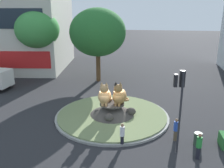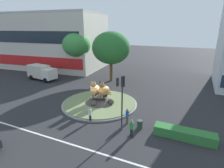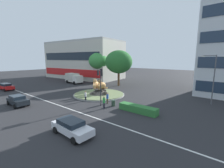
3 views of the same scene
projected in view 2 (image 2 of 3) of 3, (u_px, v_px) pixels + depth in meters
The scene contains 15 objects.
ground_plane at pixel (100, 104), 24.05m from camera, with size 160.00×160.00×0.00m, color #28282B.
lane_centreline at pixel (55, 139), 16.48m from camera, with size 112.00×0.20×0.01m, color silver.
roundabout_island at pixel (100, 101), 23.94m from camera, with size 9.88×9.88×1.28m.
cat_statue_calico at pixel (95, 89), 23.58m from camera, with size 1.31×2.12×2.04m.
cat_statue_tabby at pixel (104, 90), 23.21m from camera, with size 1.54×2.05×2.06m.
traffic_light_mast at pixel (122, 92), 16.80m from camera, with size 0.71×0.58×5.56m.
shophouse_block at pixel (48, 41), 45.43m from camera, with size 28.63×16.11×13.01m.
clipped_hedge_strip at pixel (184, 134), 16.49m from camera, with size 5.37×1.20×0.90m, color #2D7033.
broadleaf_tree_behind_island at pixel (77, 45), 36.61m from camera, with size 5.69×5.69×8.77m.
second_tree_near_tower at pixel (111, 48), 32.69m from camera, with size 6.92×6.92×9.13m.
pedestrian_white_shirt at pixel (90, 114), 19.27m from camera, with size 0.33×0.33×1.72m.
pedestrian_green_shirt at pixel (132, 128), 16.59m from camera, with size 0.35×0.35×1.78m.
pedestrian_blue_shirt at pixel (127, 116), 18.90m from camera, with size 0.34×0.34×1.72m.
delivery_box_truck at pixel (42, 72), 34.77m from camera, with size 6.29×3.14×2.78m.
litter_bin at pixel (140, 124), 18.12m from camera, with size 0.56×0.56×0.90m.
Camera 2 is at (10.62, -19.49, 9.78)m, focal length 28.95 mm.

